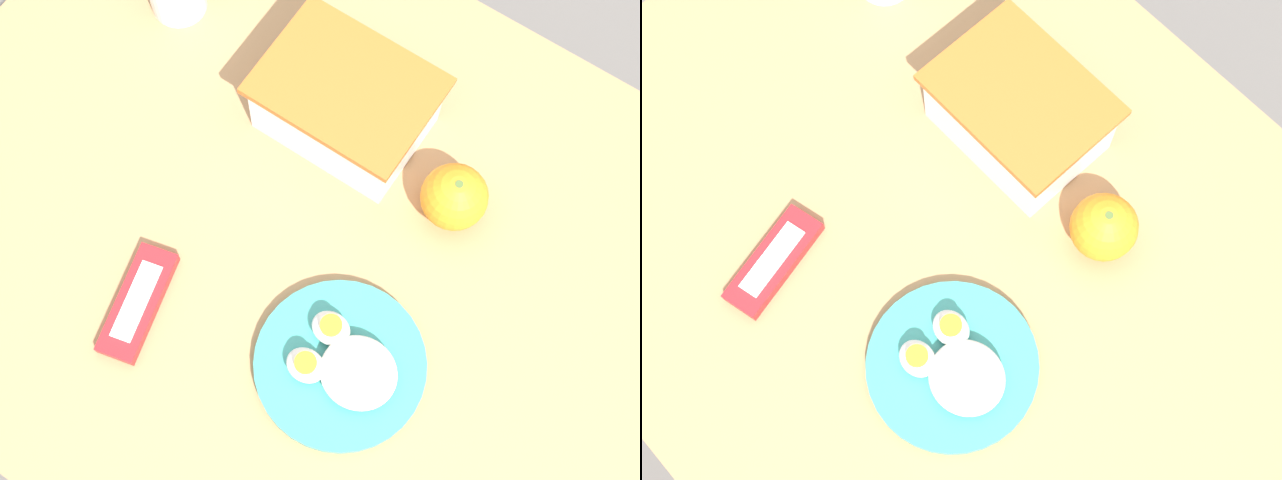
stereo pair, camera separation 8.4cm
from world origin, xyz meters
TOP-DOWN VIEW (x-y plane):
  - ground_plane at (0.00, 0.00)m, footprint 10.00×10.00m
  - table at (0.00, 0.00)m, footprint 1.14×0.88m
  - food_container at (-0.06, 0.18)m, footprint 0.22×0.17m
  - orange_fruit at (0.12, 0.15)m, footprint 0.09×0.09m
  - rice_plate at (0.12, -0.11)m, footprint 0.21×0.21m
  - candy_bar at (-0.14, -0.18)m, footprint 0.08×0.16m

SIDE VIEW (x-z plane):
  - ground_plane at x=0.00m, z-range 0.00..0.00m
  - table at x=0.00m, z-range 0.29..1.03m
  - candy_bar at x=-0.14m, z-range 0.74..0.77m
  - rice_plate at x=0.12m, z-range 0.74..0.79m
  - orange_fruit at x=0.12m, z-range 0.75..0.83m
  - food_container at x=-0.06m, z-range 0.74..0.85m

